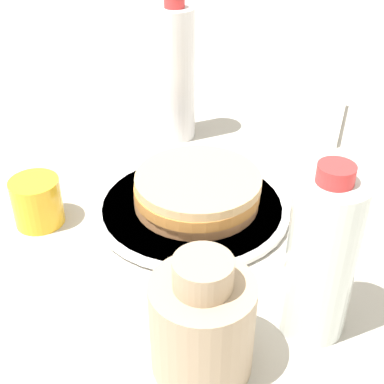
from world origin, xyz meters
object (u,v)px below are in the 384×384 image
Objects in this scene: cream_jug at (202,322)px; water_bottle_near at (321,258)px; pancake_stack at (197,190)px; water_bottle_mid at (176,74)px; plate at (192,207)px; juice_glass at (37,202)px.

water_bottle_near is (-0.10, 0.08, 0.04)m from cream_jug.
water_bottle_mid reaches higher than pancake_stack.
cream_jug is at bearing 29.06° from plate.
cream_jug is at bearing -39.42° from water_bottle_near.
water_bottle_near is at bearing 56.93° from pancake_stack.
juice_glass is 0.28× the size of water_bottle_mid.
pancake_stack is 0.22m from juice_glass.
water_bottle_mid is (-0.20, -0.13, 0.11)m from plate.
pancake_stack is at bearing -123.07° from water_bottle_near.
water_bottle_near is 0.48m from water_bottle_mid.
plate is 1.36× the size of water_bottle_near.
pancake_stack is (-0.00, 0.01, 0.03)m from plate.
water_bottle_near is (0.13, 0.21, 0.09)m from plate.
cream_jug is 0.57× the size of water_bottle_mid.
juice_glass is 0.33m from water_bottle_mid.
pancake_stack is at bearing 124.62° from plate.
water_bottle_near is at bearing 46.45° from water_bottle_mid.
cream_jug is 0.67× the size of water_bottle_near.
water_bottle_mid is at bearing -148.78° from cream_jug.
pancake_stack is 0.88× the size of water_bottle_near.
plate is at bearing 33.67° from water_bottle_mid.
juice_glass is at bearing -56.21° from pancake_stack.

